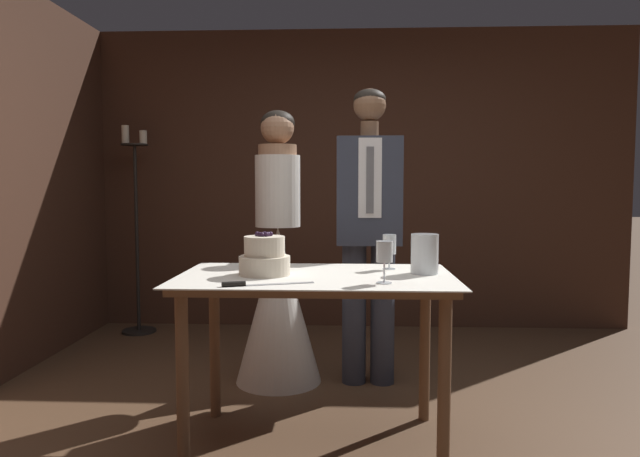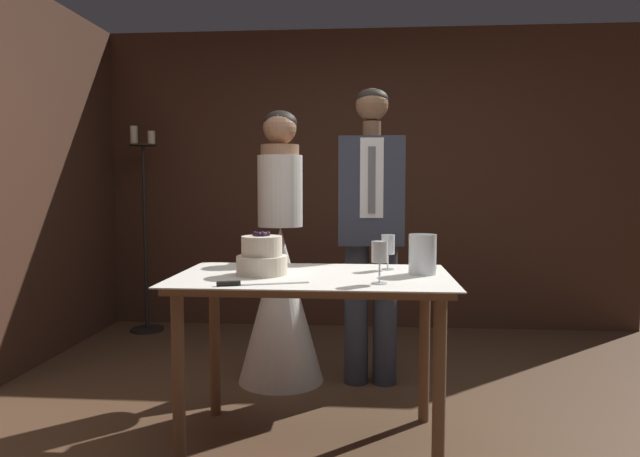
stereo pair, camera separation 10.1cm
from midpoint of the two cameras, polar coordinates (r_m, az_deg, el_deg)
name	(u,v)px [view 1 (the left image)]	position (r m, az deg, el deg)	size (l,w,h in m)	color
wall_back	(356,180)	(5.03, 3.07, 4.85)	(4.70, 0.12, 2.57)	#472B1E
cake_table	(316,297)	(2.72, -1.49, -6.86)	(1.30, 0.78, 0.82)	brown
tiered_cake	(265,257)	(2.72, -6.62, -2.90)	(0.24, 0.24, 0.20)	beige
cake_knife	(250,284)	(2.44, -8.17, -5.50)	(0.38, 0.14, 0.02)	silver
wine_glass_near	(389,246)	(2.88, 5.96, -1.77)	(0.07, 0.07, 0.18)	silver
wine_glass_middle	(384,254)	(2.47, 5.30, -2.55)	(0.07, 0.07, 0.18)	silver
hurricane_candle	(425,255)	(2.77, 9.39, -2.61)	(0.13, 0.13, 0.19)	silver
bride	(278,283)	(3.61, -5.00, -5.49)	(0.54, 0.54, 1.71)	white
groom	(369,223)	(3.53, 4.10, 0.57)	(0.40, 0.25, 1.83)	#333847
candle_stand	(137,238)	(5.03, -18.42, -0.90)	(0.28, 0.28, 1.74)	black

